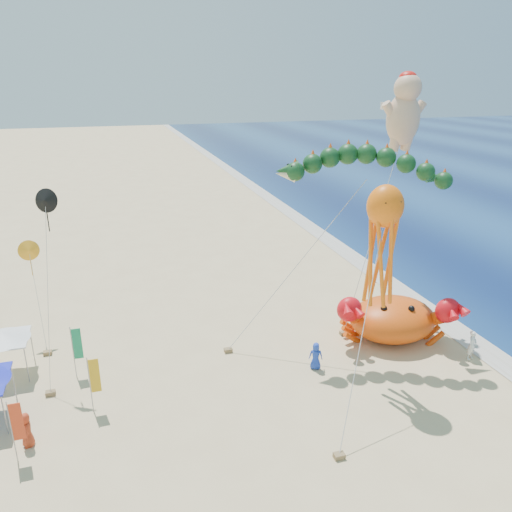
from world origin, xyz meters
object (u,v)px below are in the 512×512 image
(dragon_kite, at_px, (365,171))
(octopus_kite, at_px, (382,237))
(crab_inflatable, at_px, (394,318))
(canopy_white, at_px, (2,337))
(cherub_kite, at_px, (404,110))

(dragon_kite, bearing_deg, octopus_kite, -103.13)
(crab_inflatable, distance_m, octopus_kite, 8.67)
(octopus_kite, distance_m, canopy_white, 21.90)
(crab_inflatable, relative_size, cherub_kite, 0.46)
(crab_inflatable, xyz_separation_m, cherub_kite, (1.88, 4.03, 12.82))
(crab_inflatable, relative_size, octopus_kite, 0.69)
(dragon_kite, bearing_deg, canopy_white, 173.44)
(dragon_kite, xyz_separation_m, octopus_kite, (-0.93, -3.98, -2.68))
(cherub_kite, bearing_deg, dragon_kite, -141.22)
(octopus_kite, bearing_deg, cherub_kite, 54.33)
(dragon_kite, height_order, cherub_kite, cherub_kite)
(octopus_kite, height_order, canopy_white, octopus_kite)
(cherub_kite, bearing_deg, canopy_white, -177.20)
(cherub_kite, bearing_deg, crab_inflatable, -115.02)
(canopy_white, bearing_deg, dragon_kite, -6.56)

